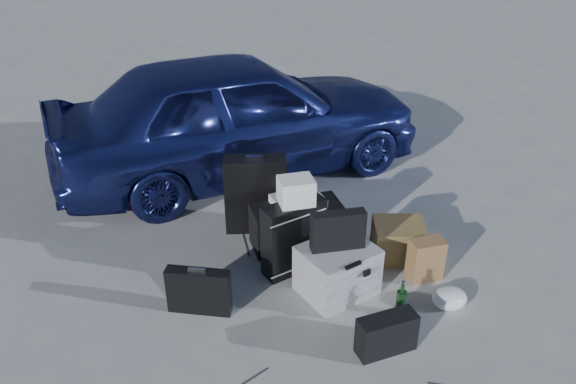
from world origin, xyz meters
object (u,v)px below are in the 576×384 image
(suitcase_left, at_px, (256,194))
(suitcase_right, at_px, (294,237))
(green_bottle, at_px, (401,299))
(car, at_px, (239,114))
(cardboard_box, at_px, (398,241))
(duffel_bag, at_px, (296,225))
(pelican_case, at_px, (337,270))
(briefcase, at_px, (199,291))

(suitcase_left, bearing_deg, suitcase_right, -64.01)
(suitcase_left, bearing_deg, green_bottle, -49.42)
(car, relative_size, cardboard_box, 9.22)
(duffel_bag, xyz_separation_m, cardboard_box, (0.72, -0.51, -0.04))
(pelican_case, relative_size, briefcase, 1.15)
(pelican_case, height_order, cardboard_box, pelican_case)
(briefcase, height_order, suitcase_left, suitcase_left)
(briefcase, relative_size, duffel_bag, 0.61)
(duffel_bag, height_order, cardboard_box, duffel_bag)
(car, xyz_separation_m, green_bottle, (0.32, -2.73, -0.52))
(green_bottle, bearing_deg, car, 96.72)
(cardboard_box, bearing_deg, suitcase_right, 168.52)
(duffel_bag, bearing_deg, green_bottle, -68.25)
(pelican_case, distance_m, cardboard_box, 0.72)
(briefcase, relative_size, green_bottle, 1.60)
(suitcase_left, bearing_deg, pelican_case, -56.04)
(car, height_order, suitcase_right, car)
(car, xyz_separation_m, suitcase_left, (-0.25, -1.19, -0.30))
(cardboard_box, height_order, green_bottle, cardboard_box)
(green_bottle, bearing_deg, cardboard_box, 59.11)
(green_bottle, bearing_deg, pelican_case, 124.56)
(car, height_order, pelican_case, car)
(suitcase_right, distance_m, green_bottle, 0.98)
(briefcase, xyz_separation_m, green_bottle, (1.35, -0.62, -0.04))
(car, relative_size, duffel_bag, 5.03)
(briefcase, distance_m, cardboard_box, 1.74)
(suitcase_right, xyz_separation_m, green_bottle, (0.50, -0.83, -0.16))
(car, bearing_deg, suitcase_left, 166.58)
(pelican_case, distance_m, green_bottle, 0.54)
(car, xyz_separation_m, duffel_bag, (-0.01, -1.57, -0.47))
(suitcase_left, distance_m, duffel_bag, 0.47)
(pelican_case, bearing_deg, briefcase, 158.83)
(briefcase, xyz_separation_m, suitcase_left, (0.78, 0.92, 0.18))
(briefcase, height_order, cardboard_box, briefcase)
(duffel_bag, bearing_deg, briefcase, -146.18)
(cardboard_box, bearing_deg, briefcase, -179.03)
(briefcase, relative_size, cardboard_box, 1.12)
(briefcase, distance_m, green_bottle, 1.49)
(suitcase_left, relative_size, suitcase_right, 1.15)
(car, relative_size, suitcase_left, 5.42)
(suitcase_left, bearing_deg, car, 98.26)
(suitcase_right, bearing_deg, pelican_case, -73.59)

